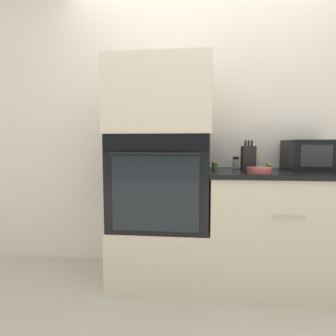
% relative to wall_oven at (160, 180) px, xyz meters
% --- Properties ---
extents(ground_plane, '(12.00, 12.00, 0.00)m').
position_rel_wall_oven_xyz_m(ground_plane, '(0.39, -0.30, -0.83)').
color(ground_plane, beige).
extents(wall_back, '(8.00, 0.05, 2.50)m').
position_rel_wall_oven_xyz_m(wall_back, '(0.39, 0.33, 0.42)').
color(wall_back, silver).
rests_on(wall_back, ground_plane).
extents(oven_cabinet_base, '(0.78, 0.60, 0.47)m').
position_rel_wall_oven_xyz_m(oven_cabinet_base, '(-0.00, 0.00, -0.60)').
color(oven_cabinet_base, beige).
rests_on(oven_cabinet_base, ground_plane).
extents(wall_oven, '(0.75, 0.64, 0.73)m').
position_rel_wall_oven_xyz_m(wall_oven, '(0.00, 0.00, 0.00)').
color(wall_oven, black).
rests_on(wall_oven, oven_cabinet_base).
extents(oven_cabinet_upper, '(0.78, 0.60, 0.56)m').
position_rel_wall_oven_xyz_m(oven_cabinet_upper, '(-0.00, 0.00, 0.64)').
color(oven_cabinet_upper, beige).
rests_on(oven_cabinet_upper, wall_oven).
extents(counter_unit, '(1.05, 0.63, 0.92)m').
position_rel_wall_oven_xyz_m(counter_unit, '(0.90, 0.00, -0.37)').
color(counter_unit, beige).
rests_on(counter_unit, ground_plane).
extents(microwave, '(0.37, 0.33, 0.24)m').
position_rel_wall_oven_xyz_m(microwave, '(1.20, 0.12, 0.21)').
color(microwave, black).
rests_on(microwave, counter_unit).
extents(knife_block, '(0.10, 0.13, 0.24)m').
position_rel_wall_oven_xyz_m(knife_block, '(0.70, 0.04, 0.18)').
color(knife_block, black).
rests_on(knife_block, counter_unit).
extents(bowl, '(0.18, 0.18, 0.04)m').
position_rel_wall_oven_xyz_m(bowl, '(0.74, -0.16, 0.10)').
color(bowl, '#B24C42').
rests_on(bowl, counter_unit).
extents(condiment_jar_near, '(0.06, 0.06, 0.10)m').
position_rel_wall_oven_xyz_m(condiment_jar_near, '(0.63, 0.21, 0.13)').
color(condiment_jar_near, silver).
rests_on(condiment_jar_near, counter_unit).
extents(condiment_jar_mid, '(0.05, 0.05, 0.06)m').
position_rel_wall_oven_xyz_m(condiment_jar_mid, '(0.44, 0.13, 0.11)').
color(condiment_jar_mid, '#427047').
rests_on(condiment_jar_mid, counter_unit).
extents(condiment_jar_far, '(0.04, 0.04, 0.12)m').
position_rel_wall_oven_xyz_m(condiment_jar_far, '(0.81, 0.26, 0.14)').
color(condiment_jar_far, silver).
rests_on(condiment_jar_far, counter_unit).
extents(condiment_jar_back, '(0.04, 0.04, 0.06)m').
position_rel_wall_oven_xyz_m(condiment_jar_back, '(0.85, 0.02, 0.11)').
color(condiment_jar_back, '#427047').
rests_on(condiment_jar_back, counter_unit).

